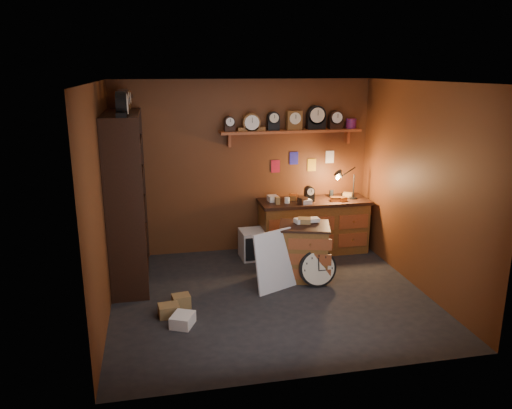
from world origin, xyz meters
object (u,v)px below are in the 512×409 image
(shelving_unit, at_px, (125,191))
(low_cabinet, at_px, (304,249))
(workbench, at_px, (313,223))
(big_round_clock, at_px, (318,268))

(shelving_unit, height_order, low_cabinet, shelving_unit)
(workbench, xyz_separation_m, low_cabinet, (-0.46, -0.99, -0.05))
(shelving_unit, relative_size, big_round_clock, 5.02)
(workbench, bearing_deg, low_cabinet, -114.69)
(shelving_unit, distance_m, workbench, 2.99)
(workbench, xyz_separation_m, big_round_clock, (-0.35, -1.29, -0.22))
(workbench, distance_m, big_round_clock, 1.35)
(low_cabinet, height_order, big_round_clock, low_cabinet)
(workbench, relative_size, low_cabinet, 2.00)
(shelving_unit, xyz_separation_m, workbench, (2.84, 0.49, -0.78))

